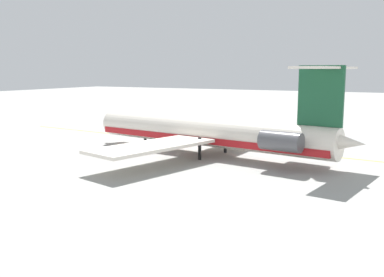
# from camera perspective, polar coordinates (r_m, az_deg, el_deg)

# --- Properties ---
(ground) EXTENTS (368.40, 368.40, 0.00)m
(ground) POSITION_cam_1_polar(r_m,az_deg,el_deg) (68.21, 6.32, -1.05)
(ground) COLOR #9E9E99
(main_jetliner) EXTENTS (41.89, 37.14, 12.22)m
(main_jetliner) POSITION_cam_1_polar(r_m,az_deg,el_deg) (59.98, 2.71, 0.85)
(main_jetliner) COLOR silver
(main_jetliner) RESTS_ON ground
(ground_crew_near_nose) EXTENTS (0.42, 0.27, 1.68)m
(ground_crew_near_nose) POSITION_cam_1_polar(r_m,az_deg,el_deg) (85.37, 0.96, 1.72)
(ground_crew_near_nose) COLOR black
(ground_crew_near_nose) RESTS_ON ground
(ground_crew_near_tail) EXTENTS (0.37, 0.26, 1.65)m
(ground_crew_near_tail) POSITION_cam_1_polar(r_m,az_deg,el_deg) (83.69, 7.38, 1.49)
(ground_crew_near_tail) COLOR black
(ground_crew_near_tail) RESTS_ON ground
(ground_crew_portside) EXTENTS (0.29, 0.42, 1.80)m
(ground_crew_portside) POSITION_cam_1_polar(r_m,az_deg,el_deg) (87.66, 1.20, 1.96)
(ground_crew_portside) COLOR black
(ground_crew_portside) RESTS_ON ground
(ground_crew_starboard) EXTENTS (0.27, 0.43, 1.71)m
(ground_crew_starboard) POSITION_cam_1_polar(r_m,az_deg,el_deg) (84.88, -0.70, 1.69)
(ground_crew_starboard) COLOR black
(ground_crew_starboard) RESTS_ON ground
(taxiway_centreline) EXTENTS (88.81, 7.29, 0.01)m
(taxiway_centreline) POSITION_cam_1_polar(r_m,az_deg,el_deg) (68.50, 4.83, -0.98)
(taxiway_centreline) COLOR gold
(taxiway_centreline) RESTS_ON ground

